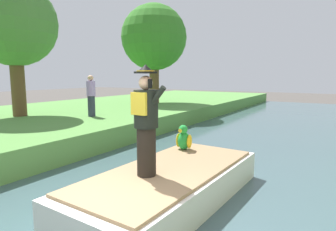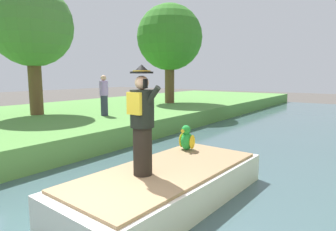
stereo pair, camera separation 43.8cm
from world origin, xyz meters
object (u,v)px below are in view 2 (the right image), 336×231
tree_slender (32,26)px  person_bystander (104,95)px  person_pirate (142,121)px  parrot_plush (187,139)px  tree_tall (170,38)px  boat (167,185)px

tree_slender → person_bystander: 3.94m
person_pirate → parrot_plush: person_pirate is taller
parrot_plush → tree_tall: size_ratio=0.10×
boat → tree_tall: bearing=125.7°
person_bystander → boat: bearing=-32.1°
parrot_plush → person_pirate: bearing=-81.2°
person_pirate → tree_tall: 12.35m
tree_slender → tree_tall: size_ratio=0.93×
boat → parrot_plush: (-0.43, 1.32, 0.55)m
person_bystander → person_pirate: bearing=-36.2°
tree_tall → person_pirate: bearing=-56.2°
boat → tree_slender: tree_slender is taller
person_pirate → tree_slender: (-8.15, 2.73, 2.66)m
parrot_plush → tree_tall: 10.96m
tree_slender → tree_tall: tree_tall is taller
person_pirate → tree_tall: (-6.68, 10.00, 2.83)m
parrot_plush → person_bystander: 5.86m
person_bystander → tree_slender: bearing=-150.9°
person_pirate → tree_slender: size_ratio=0.36×
tree_slender → person_bystander: size_ratio=3.23×
parrot_plush → tree_slender: size_ratio=0.11×
tree_tall → person_bystander: tree_tall is taller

